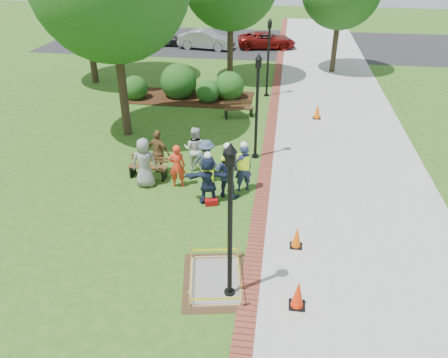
# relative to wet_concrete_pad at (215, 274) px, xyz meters

# --- Properties ---
(ground) EXTENTS (100.00, 100.00, 0.00)m
(ground) POSITION_rel_wet_concrete_pad_xyz_m (-0.81, 2.59, -0.23)
(ground) COLOR #285116
(ground) RESTS_ON ground
(sidewalk) EXTENTS (6.00, 60.00, 0.02)m
(sidewalk) POSITION_rel_wet_concrete_pad_xyz_m (4.19, 12.59, -0.22)
(sidewalk) COLOR #9E9E99
(sidewalk) RESTS_ON ground
(brick_edging) EXTENTS (0.50, 60.00, 0.03)m
(brick_edging) POSITION_rel_wet_concrete_pad_xyz_m (0.94, 12.59, -0.22)
(brick_edging) COLOR maroon
(brick_edging) RESTS_ON ground
(mulch_bed) EXTENTS (7.00, 3.00, 0.05)m
(mulch_bed) POSITION_rel_wet_concrete_pad_xyz_m (-3.81, 14.59, -0.21)
(mulch_bed) COLOR #381E0F
(mulch_bed) RESTS_ON ground
(parking_lot) EXTENTS (36.00, 12.00, 0.01)m
(parking_lot) POSITION_rel_wet_concrete_pad_xyz_m (-0.81, 29.59, -0.23)
(parking_lot) COLOR black
(parking_lot) RESTS_ON ground
(wet_concrete_pad) EXTENTS (2.08, 2.57, 0.55)m
(wet_concrete_pad) POSITION_rel_wet_concrete_pad_xyz_m (0.00, 0.00, 0.00)
(wet_concrete_pad) COLOR #47331E
(wet_concrete_pad) RESTS_ON ground
(bench_near) EXTENTS (1.50, 0.60, 0.79)m
(bench_near) POSITION_rel_wet_concrete_pad_xyz_m (-3.42, 5.30, 0.02)
(bench_near) COLOR brown
(bench_near) RESTS_ON ground
(bench_far) EXTENTS (1.57, 0.92, 0.81)m
(bench_far) POSITION_rel_wet_concrete_pad_xyz_m (-0.76, 12.07, 0.02)
(bench_far) COLOR #4C371A
(bench_far) RESTS_ON ground
(cone_front) EXTENTS (0.40, 0.40, 0.79)m
(cone_front) POSITION_rel_wet_concrete_pad_xyz_m (2.15, -0.60, 0.15)
(cone_front) COLOR black
(cone_front) RESTS_ON ground
(cone_back) EXTENTS (0.35, 0.35, 0.70)m
(cone_back) POSITION_rel_wet_concrete_pad_xyz_m (2.12, 1.80, 0.10)
(cone_back) COLOR black
(cone_back) RESTS_ON ground
(cone_far) EXTENTS (0.39, 0.39, 0.77)m
(cone_far) POSITION_rel_wet_concrete_pad_xyz_m (3.15, 12.38, 0.14)
(cone_far) COLOR black
(cone_far) RESTS_ON ground
(toolbox) EXTENTS (0.48, 0.36, 0.21)m
(toolbox) POSITION_rel_wet_concrete_pad_xyz_m (-0.74, 3.71, -0.13)
(toolbox) COLOR #960B0C
(toolbox) RESTS_ON ground
(lamp_near) EXTENTS (0.28, 0.28, 4.26)m
(lamp_near) POSITION_rel_wet_concrete_pad_xyz_m (0.44, -0.41, 2.25)
(lamp_near) COLOR black
(lamp_near) RESTS_ON ground
(lamp_mid) EXTENTS (0.28, 0.28, 4.26)m
(lamp_mid) POSITION_rel_wet_concrete_pad_xyz_m (0.44, 7.59, 2.25)
(lamp_mid) COLOR black
(lamp_mid) RESTS_ON ground
(lamp_far) EXTENTS (0.28, 0.28, 4.26)m
(lamp_far) POSITION_rel_wet_concrete_pad_xyz_m (0.44, 15.59, 2.25)
(lamp_far) COLOR black
(lamp_far) RESTS_ON ground
(shrub_a) EXTENTS (1.40, 1.40, 1.40)m
(shrub_a) POSITION_rel_wet_concrete_pad_xyz_m (-6.81, 14.07, -0.23)
(shrub_a) COLOR #154012
(shrub_a) RESTS_ON ground
(shrub_b) EXTENTS (2.03, 2.03, 2.03)m
(shrub_b) POSITION_rel_wet_concrete_pad_xyz_m (-4.48, 14.75, -0.23)
(shrub_b) COLOR #154012
(shrub_b) RESTS_ON ground
(shrub_c) EXTENTS (1.29, 1.29, 1.29)m
(shrub_c) POSITION_rel_wet_concrete_pad_xyz_m (-2.71, 14.18, -0.23)
(shrub_c) COLOR #154012
(shrub_c) RESTS_ON ground
(shrub_d) EXTENTS (1.65, 1.65, 1.65)m
(shrub_d) POSITION_rel_wet_concrete_pad_xyz_m (-1.62, 14.83, -0.23)
(shrub_d) COLOR #154012
(shrub_d) RESTS_ON ground
(shrub_e) EXTENTS (1.14, 1.14, 1.14)m
(shrub_e) POSITION_rel_wet_concrete_pad_xyz_m (-4.19, 15.49, -0.23)
(shrub_e) COLOR #154012
(shrub_e) RESTS_ON ground
(casual_person_a) EXTENTS (0.63, 0.45, 1.85)m
(casual_person_a) POSITION_rel_wet_concrete_pad_xyz_m (-3.32, 4.68, 0.69)
(casual_person_a) COLOR gray
(casual_person_a) RESTS_ON ground
(casual_person_b) EXTENTS (0.58, 0.44, 1.64)m
(casual_person_b) POSITION_rel_wet_concrete_pad_xyz_m (-2.16, 4.82, 0.58)
(casual_person_b) COLOR red
(casual_person_b) RESTS_ON ground
(casual_person_c) EXTENTS (0.60, 0.41, 1.77)m
(casual_person_c) POSITION_rel_wet_concrete_pad_xyz_m (-1.78, 6.17, 0.65)
(casual_person_c) COLOR silver
(casual_person_c) RESTS_ON ground
(casual_person_d) EXTENTS (0.66, 0.56, 1.77)m
(casual_person_d) POSITION_rel_wet_concrete_pad_xyz_m (-3.08, 5.69, 0.65)
(casual_person_d) COLOR brown
(casual_person_d) RESTS_ON ground
(casual_person_e) EXTENTS (0.60, 0.47, 1.65)m
(casual_person_e) POSITION_rel_wet_concrete_pad_xyz_m (-1.17, 5.34, 0.59)
(casual_person_e) COLOR #384763
(casual_person_e) RESTS_ON ground
(hivis_worker_a) EXTENTS (0.62, 0.46, 1.91)m
(hivis_worker_a) POSITION_rel_wet_concrete_pad_xyz_m (-0.86, 3.89, 0.71)
(hivis_worker_a) COLOR #16183B
(hivis_worker_a) RESTS_ON ground
(hivis_worker_b) EXTENTS (0.67, 0.58, 1.91)m
(hivis_worker_b) POSITION_rel_wet_concrete_pad_xyz_m (0.22, 4.85, 0.71)
(hivis_worker_b) COLOR #1C2949
(hivis_worker_b) RESTS_ON ground
(hivis_worker_c) EXTENTS (0.68, 0.51, 2.03)m
(hivis_worker_c) POSITION_rel_wet_concrete_pad_xyz_m (-0.29, 4.41, 0.77)
(hivis_worker_c) COLOR #1C224A
(hivis_worker_c) RESTS_ON ground
(parked_car_a) EXTENTS (2.26, 4.47, 1.41)m
(parked_car_a) POSITION_rel_wet_concrete_pad_xyz_m (-8.95, 27.49, -0.23)
(parked_car_a) COLOR #262528
(parked_car_a) RESTS_ON ground
(parked_car_b) EXTENTS (2.85, 5.13, 1.58)m
(parked_car_b) POSITION_rel_wet_concrete_pad_xyz_m (-5.09, 26.71, -0.23)
(parked_car_b) COLOR #959599
(parked_car_b) RESTS_ON ground
(parked_car_c) EXTENTS (2.49, 4.56, 1.41)m
(parked_car_c) POSITION_rel_wet_concrete_pad_xyz_m (-0.29, 27.69, -0.23)
(parked_car_c) COLOR maroon
(parked_car_c) RESTS_ON ground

